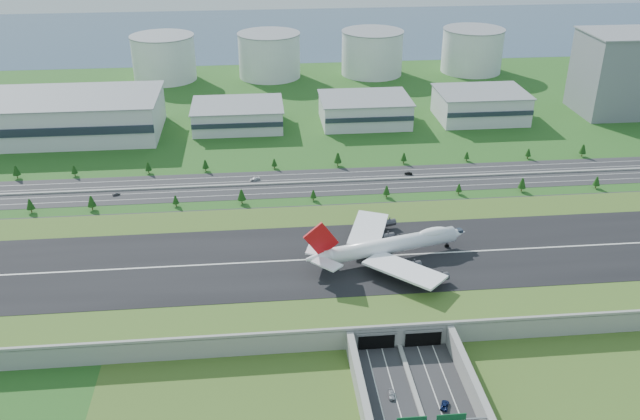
{
  "coord_description": "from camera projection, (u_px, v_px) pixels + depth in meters",
  "views": [
    {
      "loc": [
        -47.59,
        -241.78,
        153.92
      ],
      "look_at": [
        -20.4,
        35.0,
        13.42
      ],
      "focal_mm": 38.0,
      "sensor_mm": 36.0,
      "label": 1
    }
  ],
  "objects": [
    {
      "name": "fuel_tank_d",
      "position": [
        472.0,
        51.0,
        567.59
      ],
      "size": [
        50.0,
        50.0,
        35.0
      ],
      "primitive_type": "cylinder",
      "color": "silver",
      "rests_on": "ground"
    },
    {
      "name": "hangar_mid_b",
      "position": [
        365.0,
        110.0,
        455.45
      ],
      "size": [
        58.0,
        42.0,
        17.0
      ],
      "primitive_type": "cube",
      "color": "silver",
      "rests_on": "ground"
    },
    {
      "name": "hangar_mid_c",
      "position": [
        480.0,
        105.0,
        461.98
      ],
      "size": [
        58.0,
        42.0,
        19.0
      ],
      "primitive_type": "cube",
      "color": "silver",
      "rests_on": "ground"
    },
    {
      "name": "ground",
      "position": [
        376.0,
        273.0,
        288.33
      ],
      "size": [
        1200.0,
        1200.0,
        0.0
      ],
      "primitive_type": "plane",
      "color": "#23571B",
      "rests_on": "ground"
    },
    {
      "name": "fuel_tank_b",
      "position": [
        269.0,
        56.0,
        552.76
      ],
      "size": [
        50.0,
        50.0,
        35.0
      ],
      "primitive_type": "cylinder",
      "color": "silver",
      "rests_on": "ground"
    },
    {
      "name": "bay_water",
      "position": [
        298.0,
        32.0,
        714.7
      ],
      "size": [
        1200.0,
        260.0,
        0.06
      ],
      "primitive_type": "cube",
      "color": "#354C65",
      "rests_on": "ground"
    },
    {
      "name": "airfield_deck",
      "position": [
        376.0,
        265.0,
        286.39
      ],
      "size": [
        520.0,
        100.0,
        9.2
      ],
      "color": "gray",
      "rests_on": "ground"
    },
    {
      "name": "fuel_tank_c",
      "position": [
        372.0,
        53.0,
        560.17
      ],
      "size": [
        50.0,
        50.0,
        35.0
      ],
      "primitive_type": "cylinder",
      "color": "silver",
      "rests_on": "ground"
    },
    {
      "name": "car_5",
      "position": [
        408.0,
        173.0,
        380.33
      ],
      "size": [
        4.61,
        2.37,
        1.45
      ],
      "primitive_type": "imported",
      "rotation": [
        0.0,
        0.0,
        -1.77
      ],
      "color": "black",
      "rests_on": "ground"
    },
    {
      "name": "hangar_west",
      "position": [
        64.0,
        116.0,
        432.19
      ],
      "size": [
        120.0,
        60.0,
        25.0
      ],
      "primitive_type": "cube",
      "color": "silver",
      "rests_on": "ground"
    },
    {
      "name": "car_0",
      "position": [
        392.0,
        394.0,
        220.29
      ],
      "size": [
        2.42,
        4.92,
        1.61
      ],
      "primitive_type": "imported",
      "rotation": [
        0.0,
        0.0,
        -0.11
      ],
      "color": "silver",
      "rests_on": "ground"
    },
    {
      "name": "hangar_mid_a",
      "position": [
        238.0,
        116.0,
        448.49
      ],
      "size": [
        58.0,
        42.0,
        15.0
      ],
      "primitive_type": "cube",
      "color": "silver",
      "rests_on": "ground"
    },
    {
      "name": "boeing_747",
      "position": [
        389.0,
        245.0,
        280.27
      ],
      "size": [
        72.31,
        67.53,
        22.77
      ],
      "rotation": [
        0.0,
        0.0,
        0.25
      ],
      "color": "white",
      "rests_on": "airfield_deck"
    },
    {
      "name": "fuel_tank_a",
      "position": [
        164.0,
        58.0,
        545.34
      ],
      "size": [
        50.0,
        50.0,
        35.0
      ],
      "primitive_type": "cylinder",
      "color": "silver",
      "rests_on": "ground"
    },
    {
      "name": "office_tower",
      "position": [
        615.0,
        74.0,
        466.6
      ],
      "size": [
        46.0,
        46.0,
        55.0
      ],
      "primitive_type": "cube",
      "color": "slate",
      "rests_on": "ground"
    },
    {
      "name": "car_4",
      "position": [
        116.0,
        194.0,
        356.3
      ],
      "size": [
        4.41,
        3.22,
        1.4
      ],
      "primitive_type": "imported",
      "rotation": [
        0.0,
        0.0,
        2.0
      ],
      "color": "#5C5C61",
      "rests_on": "ground"
    },
    {
      "name": "car_7",
      "position": [
        255.0,
        179.0,
        373.44
      ],
      "size": [
        5.9,
        3.85,
        1.59
      ],
      "primitive_type": "imported",
      "rotation": [
        0.0,
        0.0,
        -1.25
      ],
      "color": "silver",
      "rests_on": "ground"
    },
    {
      "name": "car_2",
      "position": [
        445.0,
        405.0,
        216.0
      ],
      "size": [
        4.24,
        5.61,
        1.42
      ],
      "primitive_type": "imported",
      "rotation": [
        0.0,
        0.0,
        2.72
      ],
      "color": "#0D1841",
      "rests_on": "ground"
    },
    {
      "name": "north_expressway",
      "position": [
        346.0,
        181.0,
        372.69
      ],
      "size": [
        560.0,
        36.0,
        0.12
      ],
      "primitive_type": "cube",
      "color": "#28282B",
      "rests_on": "ground"
    },
    {
      "name": "tree_row",
      "position": [
        337.0,
        174.0,
        369.78
      ],
      "size": [
        505.61,
        48.67,
        8.47
      ],
      "color": "#3D2819",
      "rests_on": "ground"
    }
  ]
}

